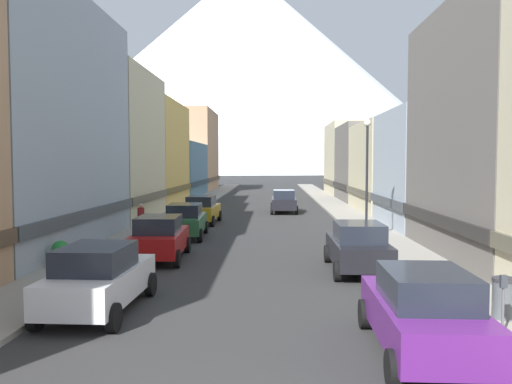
{
  "coord_description": "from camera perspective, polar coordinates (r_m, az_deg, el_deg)",
  "views": [
    {
      "loc": [
        0.75,
        -5.57,
        3.92
      ],
      "look_at": [
        -0.51,
        33.18,
        1.71
      ],
      "focal_mm": 36.75,
      "sensor_mm": 36.0,
      "label": 1
    }
  ],
  "objects": [
    {
      "name": "car_right_1",
      "position": [
        19.18,
        11.04,
        -5.86
      ],
      "size": [
        2.07,
        4.41,
        1.78
      ],
      "color": "black",
      "rests_on": "ground"
    },
    {
      "name": "storefront_right_3",
      "position": [
        42.93,
        16.69,
        2.39
      ],
      "size": [
        8.77,
        11.01,
        7.01
      ],
      "color": "beige",
      "rests_on": "ground"
    },
    {
      "name": "car_left_1",
      "position": [
        21.4,
        -10.47,
        -4.91
      ],
      "size": [
        2.23,
        4.48,
        1.78
      ],
      "color": "#9E1111",
      "rests_on": "ground"
    },
    {
      "name": "sidewalk_right",
      "position": [
        41.12,
        9.54,
        -2.15
      ],
      "size": [
        2.5,
        100.0,
        0.15
      ],
      "primitive_type": "cube",
      "color": "gray",
      "rests_on": "ground"
    },
    {
      "name": "mountain_backdrop",
      "position": [
        270.13,
        -1.4,
        13.29
      ],
      "size": [
        222.85,
        222.85,
        101.96
      ],
      "primitive_type": "cone",
      "color": "silver",
      "rests_on": "ground"
    },
    {
      "name": "sidewalk_left",
      "position": [
        41.35,
        -7.9,
        -2.11
      ],
      "size": [
        2.5,
        100.0,
        0.15
      ],
      "primitive_type": "cube",
      "color": "gray",
      "rests_on": "ground"
    },
    {
      "name": "storefront_left_2",
      "position": [
        36.94,
        -16.91,
        4.54
      ],
      "size": [
        7.5,
        9.97,
        10.01
      ],
      "color": "beige",
      "rests_on": "ground"
    },
    {
      "name": "car_left_2",
      "position": [
        27.43,
        -7.71,
        -3.09
      ],
      "size": [
        2.23,
        4.47,
        1.78
      ],
      "color": "#265933",
      "rests_on": "ground"
    },
    {
      "name": "storefront_left_5",
      "position": [
        73.61,
        -7.55,
        4.33
      ],
      "size": [
        7.8,
        13.34,
        11.04
      ],
      "color": "tan",
      "rests_on": "ground"
    },
    {
      "name": "parking_meter_near",
      "position": [
        12.75,
        25.31,
        -10.23
      ],
      "size": [
        0.14,
        0.1,
        1.33
      ],
      "color": "#595960",
      "rests_on": "sidewalk_right"
    },
    {
      "name": "storefront_right_5",
      "position": [
        64.53,
        10.92,
        3.38
      ],
      "size": [
        7.1,
        11.56,
        8.56
      ],
      "color": "beige",
      "rests_on": "ground"
    },
    {
      "name": "storefront_right_4",
      "position": [
        53.59,
        12.91,
        2.91
      ],
      "size": [
        7.32,
        10.46,
        7.64
      ],
      "color": "#66605B",
      "rests_on": "ground"
    },
    {
      "name": "pedestrian_1",
      "position": [
        28.46,
        -12.41,
        -2.96
      ],
      "size": [
        0.36,
        0.36,
        1.59
      ],
      "color": "maroon",
      "rests_on": "sidewalk_left"
    },
    {
      "name": "potted_plant_1",
      "position": [
        20.49,
        -20.51,
        -6.19
      ],
      "size": [
        0.63,
        0.63,
        0.92
      ],
      "color": "brown",
      "rests_on": "sidewalk_left"
    },
    {
      "name": "car_left_0",
      "position": [
        14.46,
        -16.75,
        -8.94
      ],
      "size": [
        2.17,
        4.45,
        1.78
      ],
      "color": "silver",
      "rests_on": "ground"
    },
    {
      "name": "trash_bin_right",
      "position": [
        14.23,
        25.41,
        -10.37
      ],
      "size": [
        0.59,
        0.59,
        0.98
      ],
      "color": "#4C5156",
      "rests_on": "sidewalk_right"
    },
    {
      "name": "streetlamp_right",
      "position": [
        26.19,
        11.99,
        3.33
      ],
      "size": [
        0.36,
        0.36,
        5.86
      ],
      "color": "black",
      "rests_on": "sidewalk_right"
    },
    {
      "name": "storefront_left_4",
      "position": [
        60.34,
        -10.31,
        2.27
      ],
      "size": [
        9.2,
        13.81,
        6.1
      ],
      "color": "slate",
      "rests_on": "ground"
    },
    {
      "name": "storefront_right_2",
      "position": [
        33.32,
        22.21,
        2.05
      ],
      "size": [
        9.96,
        8.63,
        6.97
      ],
      "color": "#99A5B2",
      "rests_on": "ground"
    },
    {
      "name": "car_driving_0",
      "position": [
        40.71,
        3.05,
        -1.0
      ],
      "size": [
        2.06,
        4.4,
        1.78
      ],
      "color": "black",
      "rests_on": "ground"
    },
    {
      "name": "car_left_3",
      "position": [
        33.68,
        -5.92,
        -1.91
      ],
      "size": [
        2.19,
        4.46,
        1.78
      ],
      "color": "#B28419",
      "rests_on": "ground"
    },
    {
      "name": "car_right_0",
      "position": [
        11.37,
        17.77,
        -12.31
      ],
      "size": [
        2.14,
        4.44,
        1.78
      ],
      "color": "#591E72",
      "rests_on": "ground"
    },
    {
      "name": "storefront_left_3",
      "position": [
        47.25,
        -12.24,
        3.77
      ],
      "size": [
        6.77,
        11.48,
        9.14
      ],
      "color": "#D8B259",
      "rests_on": "ground"
    }
  ]
}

